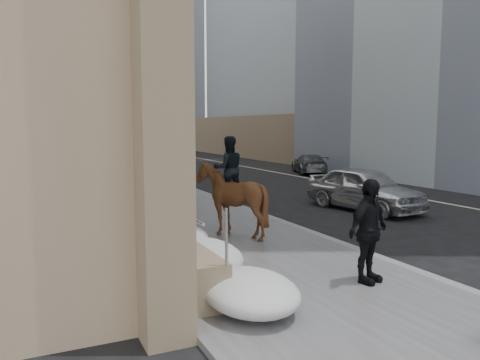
{
  "coord_description": "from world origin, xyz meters",
  "views": [
    {
      "loc": [
        -4.58,
        -8.49,
        3.06
      ],
      "look_at": [
        0.33,
        2.1,
        1.7
      ],
      "focal_mm": 35.0,
      "sensor_mm": 36.0,
      "label": 1
    }
  ],
  "objects_px": {
    "mounted_horse_right": "(230,195)",
    "pedestrian": "(368,231)",
    "mounted_horse_left": "(176,183)",
    "car_grey": "(309,164)",
    "car_silver": "(364,189)"
  },
  "relations": [
    {
      "from": "mounted_horse_right",
      "to": "pedestrian",
      "type": "xyz_separation_m",
      "value": [
        0.83,
        -4.53,
        -0.13
      ]
    },
    {
      "from": "mounted_horse_left",
      "to": "mounted_horse_right",
      "type": "relative_size",
      "value": 1.1
    },
    {
      "from": "car_grey",
      "to": "mounted_horse_right",
      "type": "bearing_deg",
      "value": 71.44
    },
    {
      "from": "mounted_horse_right",
      "to": "car_silver",
      "type": "distance_m",
      "value": 6.58
    },
    {
      "from": "car_silver",
      "to": "car_grey",
      "type": "bearing_deg",
      "value": 56.89
    },
    {
      "from": "mounted_horse_left",
      "to": "car_silver",
      "type": "bearing_deg",
      "value": -169.01
    },
    {
      "from": "pedestrian",
      "to": "car_grey",
      "type": "bearing_deg",
      "value": 41.05
    },
    {
      "from": "mounted_horse_right",
      "to": "car_silver",
      "type": "xyz_separation_m",
      "value": [
        6.23,
        2.08,
        -0.44
      ]
    },
    {
      "from": "mounted_horse_left",
      "to": "mounted_horse_right",
      "type": "height_order",
      "value": "mounted_horse_left"
    },
    {
      "from": "pedestrian",
      "to": "car_grey",
      "type": "xyz_separation_m",
      "value": [
        10.89,
        18.59,
        -0.49
      ]
    },
    {
      "from": "mounted_horse_right",
      "to": "car_grey",
      "type": "height_order",
      "value": "mounted_horse_right"
    },
    {
      "from": "pedestrian",
      "to": "car_silver",
      "type": "distance_m",
      "value": 8.54
    },
    {
      "from": "mounted_horse_left",
      "to": "pedestrian",
      "type": "xyz_separation_m",
      "value": [
        1.58,
        -6.98,
        -0.2
      ]
    },
    {
      "from": "mounted_horse_left",
      "to": "mounted_horse_right",
      "type": "bearing_deg",
      "value": 121.14
    },
    {
      "from": "mounted_horse_left",
      "to": "car_grey",
      "type": "xyz_separation_m",
      "value": [
        12.48,
        11.61,
        -0.69
      ]
    }
  ]
}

